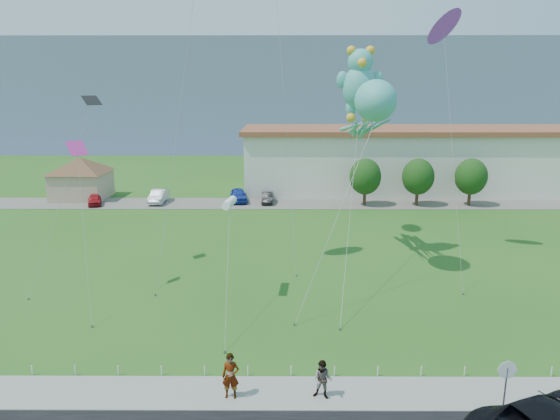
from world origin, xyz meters
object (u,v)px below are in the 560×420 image
object	(u,v)px
pavilion	(81,174)
pedestrian_right	(323,380)
stop_sign	(507,375)
pedestrian_left	(231,376)
parked_car_red	(95,200)
parked_car_silver	(159,196)
parked_car_black	(267,198)
teddy_bear_kite	(360,82)
octopus_kite	(371,113)
warehouse	(474,159)
parked_car_blue	(238,195)

from	to	relation	value
pavilion	pedestrian_right	bearing A→B (deg)	-57.40
stop_sign	pedestrian_left	distance (m)	11.18
parked_car_red	parked_car_silver	bearing A→B (deg)	-8.70
parked_car_silver	parked_car_black	size ratio (longest dim) A/B	1.25
pedestrian_left	parked_car_black	size ratio (longest dim) A/B	0.55
stop_sign	teddy_bear_kite	bearing A→B (deg)	99.36
parked_car_silver	parked_car_black	distance (m)	12.79
octopus_kite	warehouse	bearing A→B (deg)	57.87
pavilion	parked_car_red	xyz separation A→B (m)	(2.92, -3.92, -2.35)
warehouse	parked_car_silver	size ratio (longest dim) A/B	13.23
parked_car_red	parked_car_blue	size ratio (longest dim) A/B	0.79
parked_car_black	warehouse	bearing A→B (deg)	17.16
parked_car_black	octopus_kite	size ratio (longest dim) A/B	0.23
warehouse	parked_car_red	size ratio (longest dim) A/B	17.01
warehouse	parked_car_silver	distance (m)	41.04
parked_car_blue	octopus_kite	world-z (taller)	octopus_kite
stop_sign	octopus_kite	xyz separation A→B (m)	(-2.75, 17.56, 9.49)
stop_sign	pedestrian_right	size ratio (longest dim) A/B	1.46
warehouse	parked_car_black	distance (m)	28.78
pedestrian_left	parked_car_silver	size ratio (longest dim) A/B	0.44
parked_car_blue	octopus_kite	bearing A→B (deg)	-72.66
teddy_bear_kite	parked_car_silver	bearing A→B (deg)	135.74
parked_car_red	parked_car_blue	bearing A→B (deg)	-12.22
parked_car_red	parked_car_black	distance (m)	19.92
parked_car_red	stop_sign	bearing A→B (deg)	-70.09
pedestrian_left	octopus_kite	size ratio (longest dim) A/B	0.13
pedestrian_right	parked_car_black	xyz separation A→B (m)	(-3.49, 38.36, -0.29)
stop_sign	octopus_kite	size ratio (longest dim) A/B	0.16
pedestrian_right	pavilion	bearing A→B (deg)	140.59
pedestrian_right	octopus_kite	bearing A→B (deg)	92.89
pavilion	stop_sign	size ratio (longest dim) A/B	3.68
parked_car_silver	octopus_kite	distance (m)	31.99
pedestrian_left	stop_sign	bearing A→B (deg)	-2.78
pavilion	parked_car_blue	size ratio (longest dim) A/B	2.02
stop_sign	parked_car_blue	world-z (taller)	stop_sign
parked_car_blue	parked_car_black	size ratio (longest dim) A/B	1.23
stop_sign	pedestrian_left	world-z (taller)	stop_sign
parked_car_black	teddy_bear_kite	world-z (taller)	teddy_bear_kite
parked_car_blue	parked_car_black	xyz separation A→B (m)	(3.44, -0.71, -0.17)
parked_car_silver	pavilion	bearing A→B (deg)	165.18
pedestrian_right	parked_car_silver	distance (m)	41.76
stop_sign	parked_car_black	world-z (taller)	stop_sign
pavilion	pedestrian_left	xyz separation A→B (m)	(22.40, -41.10, -1.92)
pedestrian_left	parked_car_silver	xyz separation A→B (m)	(-12.38, 38.43, -0.29)
pavilion	pedestrian_left	bearing A→B (deg)	-61.41
warehouse	teddy_bear_kite	distance (m)	35.81
parked_car_black	parked_car_blue	bearing A→B (deg)	167.61
pavilion	pedestrian_left	world-z (taller)	pavilion
pedestrian_right	parked_car_red	world-z (taller)	pedestrian_right
octopus_kite	pedestrian_left	bearing A→B (deg)	-116.90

